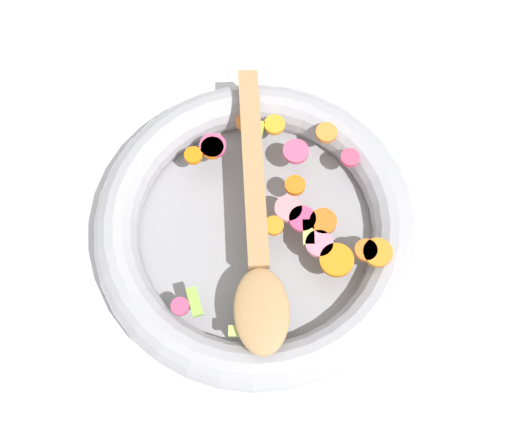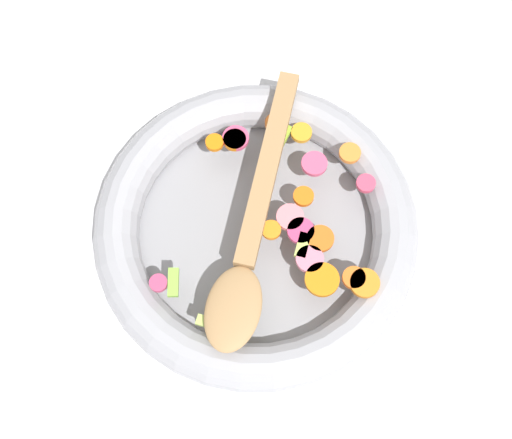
{
  "view_description": "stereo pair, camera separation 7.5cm",
  "coord_description": "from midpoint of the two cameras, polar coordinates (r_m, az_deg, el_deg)",
  "views": [
    {
      "loc": [
        -0.11,
        0.25,
        0.75
      ],
      "look_at": [
        0.0,
        0.0,
        0.05
      ],
      "focal_mm": 50.0,
      "sensor_mm": 36.0,
      "label": 1
    },
    {
      "loc": [
        -0.17,
        0.21,
        0.75
      ],
      "look_at": [
        0.0,
        0.0,
        0.05
      ],
      "focal_mm": 50.0,
      "sensor_mm": 36.0,
      "label": 2
    }
  ],
  "objects": [
    {
      "name": "skillet",
      "position": [
        0.78,
        -2.74,
        -1.1
      ],
      "size": [
        0.36,
        0.36,
        0.05
      ],
      "color": "gray",
      "rests_on": "ground_plane"
    },
    {
      "name": "ground_plane",
      "position": [
        0.8,
        -2.67,
        -1.64
      ],
      "size": [
        4.0,
        4.0,
        0.0
      ],
      "primitive_type": "plane",
      "color": "silver"
    },
    {
      "name": "wooden_spoon",
      "position": [
        0.73,
        -2.82,
        -1.62
      ],
      "size": [
        0.18,
        0.3,
        0.01
      ],
      "color": "#A87F51",
      "rests_on": "chopped_vegetables"
    },
    {
      "name": "chopped_vegetables",
      "position": [
        0.76,
        -0.12,
        0.58
      ],
      "size": [
        0.25,
        0.27,
        0.01
      ],
      "color": "orange",
      "rests_on": "skillet"
    }
  ]
}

